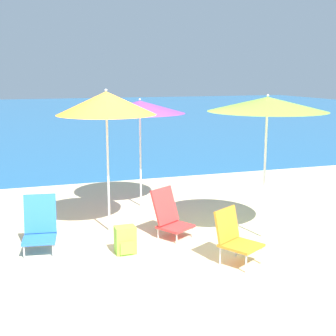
# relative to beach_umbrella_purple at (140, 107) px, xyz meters

# --- Properties ---
(ground_plane) EXTENTS (60.00, 60.00, 0.00)m
(ground_plane) POSITION_rel_beach_umbrella_purple_xyz_m (-0.95, -2.35, -1.98)
(ground_plane) COLOR beige
(sea_water) EXTENTS (60.00, 40.00, 0.01)m
(sea_water) POSITION_rel_beach_umbrella_purple_xyz_m (-0.95, 22.32, -1.97)
(sea_water) COLOR #23669E
(sea_water) RESTS_ON ground
(beach_umbrella_purple) EXTENTS (1.77, 1.77, 2.14)m
(beach_umbrella_purple) POSITION_rel_beach_umbrella_purple_xyz_m (0.00, 0.00, 0.00)
(beach_umbrella_purple) COLOR white
(beach_umbrella_purple) RESTS_ON ground
(beach_umbrella_lime) EXTENTS (1.86, 1.86, 2.30)m
(beach_umbrella_lime) POSITION_rel_beach_umbrella_purple_xyz_m (1.41, -2.37, 0.17)
(beach_umbrella_lime) COLOR white
(beach_umbrella_lime) RESTS_ON ground
(beach_umbrella_orange) EXTENTS (1.62, 1.62, 2.37)m
(beach_umbrella_orange) POSITION_rel_beach_umbrella_purple_xyz_m (-0.90, -1.29, 0.17)
(beach_umbrella_orange) COLOR white
(beach_umbrella_orange) RESTS_ON ground
(beach_chair_red) EXTENTS (0.71, 0.74, 0.78)m
(beach_chair_red) POSITION_rel_beach_umbrella_purple_xyz_m (-0.02, -1.87, -1.62)
(beach_chair_red) COLOR silver
(beach_chair_red) RESTS_ON ground
(beach_chair_orange) EXTENTS (0.69, 0.72, 0.76)m
(beach_chair_orange) POSITION_rel_beach_umbrella_purple_xyz_m (0.50, -3.17, -1.59)
(beach_chair_orange) COLOR silver
(beach_chair_orange) RESTS_ON ground
(beach_chair_blue) EXTENTS (0.56, 0.65, 0.82)m
(beach_chair_blue) POSITION_rel_beach_umbrella_purple_xyz_m (-2.05, -1.81, -1.60)
(beach_chair_blue) COLOR silver
(beach_chair_blue) RESTS_ON ground
(backpack_lime) EXTENTS (0.30, 0.26, 0.41)m
(backpack_lime) POSITION_rel_beach_umbrella_purple_xyz_m (-0.87, -2.37, -1.77)
(backpack_lime) COLOR #8ECC3D
(backpack_lime) RESTS_ON ground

